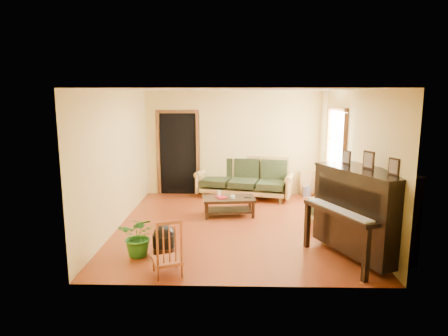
{
  "coord_description": "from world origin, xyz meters",
  "views": [
    {
      "loc": [
        -0.03,
        -7.44,
        2.53
      ],
      "look_at": [
        -0.23,
        0.2,
        1.1
      ],
      "focal_mm": 32.0,
      "sensor_mm": 36.0,
      "label": 1
    }
  ],
  "objects_px": {
    "piano": "(362,214)",
    "armchair": "(329,207)",
    "red_chair": "(167,246)",
    "ceramic_crock": "(307,192)",
    "coffee_table": "(229,207)",
    "potted_plant": "(139,236)",
    "footstool": "(164,242)",
    "sofa": "(244,178)"
  },
  "relations": [
    {
      "from": "coffee_table",
      "to": "footstool",
      "type": "relative_size",
      "value": 2.87
    },
    {
      "from": "sofa",
      "to": "potted_plant",
      "type": "distance_m",
      "value": 4.04
    },
    {
      "from": "coffee_table",
      "to": "red_chair",
      "type": "xyz_separation_m",
      "value": [
        -0.83,
        -2.8,
        0.22
      ]
    },
    {
      "from": "sofa",
      "to": "coffee_table",
      "type": "bearing_deg",
      "value": -89.06
    },
    {
      "from": "coffee_table",
      "to": "potted_plant",
      "type": "relative_size",
      "value": 1.61
    },
    {
      "from": "armchair",
      "to": "potted_plant",
      "type": "bearing_deg",
      "value": -171.14
    },
    {
      "from": "piano",
      "to": "potted_plant",
      "type": "height_order",
      "value": "piano"
    },
    {
      "from": "piano",
      "to": "ceramic_crock",
      "type": "bearing_deg",
      "value": 67.82
    },
    {
      "from": "armchair",
      "to": "footstool",
      "type": "bearing_deg",
      "value": -170.64
    },
    {
      "from": "potted_plant",
      "to": "coffee_table",
      "type": "bearing_deg",
      "value": 57.39
    },
    {
      "from": "ceramic_crock",
      "to": "potted_plant",
      "type": "distance_m",
      "value": 5.02
    },
    {
      "from": "footstool",
      "to": "potted_plant",
      "type": "height_order",
      "value": "potted_plant"
    },
    {
      "from": "armchair",
      "to": "footstool",
      "type": "relative_size",
      "value": 2.01
    },
    {
      "from": "sofa",
      "to": "piano",
      "type": "height_order",
      "value": "piano"
    },
    {
      "from": "sofa",
      "to": "ceramic_crock",
      "type": "distance_m",
      "value": 1.62
    },
    {
      "from": "sofa",
      "to": "coffee_table",
      "type": "xyz_separation_m",
      "value": [
        -0.35,
        -1.49,
        -0.3
      ]
    },
    {
      "from": "sofa",
      "to": "red_chair",
      "type": "distance_m",
      "value": 4.45
    },
    {
      "from": "armchair",
      "to": "ceramic_crock",
      "type": "xyz_separation_m",
      "value": [
        -0.03,
        2.22,
        -0.25
      ]
    },
    {
      "from": "coffee_table",
      "to": "piano",
      "type": "distance_m",
      "value": 3.02
    },
    {
      "from": "piano",
      "to": "coffee_table",
      "type": "bearing_deg",
      "value": 109.76
    },
    {
      "from": "coffee_table",
      "to": "piano",
      "type": "relative_size",
      "value": 0.67
    },
    {
      "from": "sofa",
      "to": "piano",
      "type": "relative_size",
      "value": 1.44
    },
    {
      "from": "coffee_table",
      "to": "piano",
      "type": "height_order",
      "value": "piano"
    },
    {
      "from": "footstool",
      "to": "ceramic_crock",
      "type": "height_order",
      "value": "footstool"
    },
    {
      "from": "armchair",
      "to": "ceramic_crock",
      "type": "distance_m",
      "value": 2.23
    },
    {
      "from": "footstool",
      "to": "red_chair",
      "type": "bearing_deg",
      "value": -76.54
    },
    {
      "from": "sofa",
      "to": "coffee_table",
      "type": "distance_m",
      "value": 1.56
    },
    {
      "from": "sofa",
      "to": "ceramic_crock",
      "type": "bearing_deg",
      "value": 18.63
    },
    {
      "from": "footstool",
      "to": "red_chair",
      "type": "relative_size",
      "value": 0.45
    },
    {
      "from": "sofa",
      "to": "piano",
      "type": "distance_m",
      "value": 4.02
    },
    {
      "from": "red_chair",
      "to": "armchair",
      "type": "bearing_deg",
      "value": 16.59
    },
    {
      "from": "ceramic_crock",
      "to": "sofa",
      "type": "bearing_deg",
      "value": -175.48
    },
    {
      "from": "coffee_table",
      "to": "red_chair",
      "type": "relative_size",
      "value": 1.28
    },
    {
      "from": "red_chair",
      "to": "ceramic_crock",
      "type": "bearing_deg",
      "value": 36.34
    },
    {
      "from": "ceramic_crock",
      "to": "potted_plant",
      "type": "relative_size",
      "value": 0.38
    },
    {
      "from": "coffee_table",
      "to": "red_chair",
      "type": "height_order",
      "value": "red_chair"
    },
    {
      "from": "red_chair",
      "to": "potted_plant",
      "type": "height_order",
      "value": "red_chair"
    },
    {
      "from": "coffee_table",
      "to": "piano",
      "type": "xyz_separation_m",
      "value": [
        2.08,
        -2.12,
        0.51
      ]
    },
    {
      "from": "piano",
      "to": "sofa",
      "type": "bearing_deg",
      "value": 90.95
    },
    {
      "from": "piano",
      "to": "red_chair",
      "type": "relative_size",
      "value": 1.91
    },
    {
      "from": "coffee_table",
      "to": "ceramic_crock",
      "type": "relative_size",
      "value": 4.23
    },
    {
      "from": "piano",
      "to": "armchair",
      "type": "bearing_deg",
      "value": 70.36
    }
  ]
}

